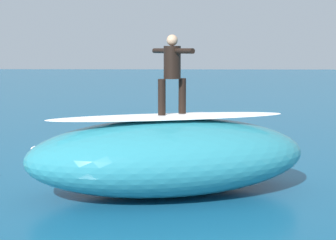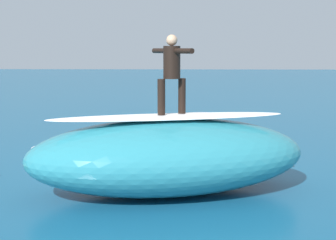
{
  "view_description": "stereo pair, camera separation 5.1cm",
  "coord_description": "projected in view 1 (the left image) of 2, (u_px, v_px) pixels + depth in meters",
  "views": [
    {
      "loc": [
        -0.85,
        12.9,
        3.13
      ],
      "look_at": [
        -0.57,
        0.78,
        1.32
      ],
      "focal_mm": 51.31,
      "sensor_mm": 36.0,
      "label": 1
    },
    {
      "loc": [
        -0.91,
        12.9,
        3.13
      ],
      "look_at": [
        -0.57,
        0.78,
        1.32
      ],
      "focal_mm": 51.31,
      "sensor_mm": 36.0,
      "label": 2
    }
  ],
  "objects": [
    {
      "name": "foam_patch_far",
      "position": [
        76.0,
        160.0,
        13.23
      ],
      "size": [
        0.77,
        0.94,
        0.16
      ],
      "primitive_type": "ellipsoid",
      "rotation": [
        0.0,
        0.0,
        1.65
      ],
      "color": "white",
      "rests_on": "ground_plane"
    },
    {
      "name": "ground_plane",
      "position": [
        148.0,
        163.0,
        13.24
      ],
      "size": [
        120.0,
        120.0,
        0.0
      ],
      "primitive_type": "plane",
      "color": "#145175"
    },
    {
      "name": "foam_patch_near",
      "position": [
        42.0,
        148.0,
        14.91
      ],
      "size": [
        0.86,
        0.9,
        0.14
      ],
      "primitive_type": "ellipsoid",
      "rotation": [
        0.0,
        0.0,
        1.1
      ],
      "color": "white",
      "rests_on": "ground_plane"
    },
    {
      "name": "foam_patch_mid",
      "position": [
        185.0,
        170.0,
        12.16
      ],
      "size": [
        1.12,
        1.14,
        0.16
      ],
      "primitive_type": "ellipsoid",
      "rotation": [
        0.0,
        0.0,
        0.83
      ],
      "color": "white",
      "rests_on": "ground_plane"
    },
    {
      "name": "surfboard_riding",
      "position": [
        172.0,
        116.0,
        10.27
      ],
      "size": [
        2.13,
        1.57,
        0.1
      ],
      "primitive_type": "ellipsoid",
      "rotation": [
        0.0,
        0.0,
        0.55
      ],
      "color": "silver",
      "rests_on": "wave_crest"
    },
    {
      "name": "surfer_paddling",
      "position": [
        164.0,
        147.0,
        14.22
      ],
      "size": [
        0.48,
        1.74,
        0.31
      ],
      "rotation": [
        0.0,
        0.0,
        -1.69
      ],
      "color": "black",
      "rests_on": "surfboard_paddling"
    },
    {
      "name": "surfer_riding",
      "position": [
        172.0,
        68.0,
        10.12
      ],
      "size": [
        0.92,
        1.42,
        1.68
      ],
      "rotation": [
        0.0,
        0.0,
        0.55
      ],
      "color": "black",
      "rests_on": "surfboard_riding"
    },
    {
      "name": "wave_crest",
      "position": [
        169.0,
        156.0,
        10.38
      ],
      "size": [
        6.56,
        4.13,
        1.64
      ],
      "primitive_type": "ellipsoid",
      "rotation": [
        0.0,
        0.0,
        0.23
      ],
      "color": "teal",
      "rests_on": "ground_plane"
    },
    {
      "name": "wave_foam_lip",
      "position": [
        169.0,
        117.0,
        10.26
      ],
      "size": [
        5.26,
        2.15,
        0.08
      ],
      "primitive_type": "ellipsoid",
      "rotation": [
        0.0,
        0.0,
        0.23
      ],
      "color": "white",
      "rests_on": "wave_crest"
    },
    {
      "name": "surfboard_paddling",
      "position": [
        165.0,
        152.0,
        14.37
      ],
      "size": [
        0.8,
        1.98,
        0.09
      ],
      "primitive_type": "ellipsoid",
      "rotation": [
        0.0,
        0.0,
        -1.69
      ],
      "color": "yellow",
      "rests_on": "ground_plane"
    }
  ]
}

